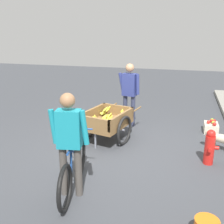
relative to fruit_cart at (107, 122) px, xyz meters
name	(u,v)px	position (x,y,z in m)	size (l,w,h in m)	color
ground_plane	(116,149)	(0.38, 0.31, -0.44)	(24.00, 24.00, 0.00)	#3D3F44
fruit_cart	(107,122)	(0.00, 0.00, 0.00)	(1.78, 1.14, 0.72)	olive
vendor_person	(129,89)	(-1.12, 0.27, 0.51)	(0.27, 0.56, 1.59)	#333851
bicycle	(74,168)	(1.96, 0.05, -0.09)	(1.65, 0.48, 0.85)	black
cyclist_person	(69,137)	(2.11, 0.08, 0.50)	(0.26, 0.57, 1.57)	#4C4742
dog	(220,138)	(-0.11, 2.37, -0.17)	(0.31, 0.65, 0.40)	beige
fire_hydrant	(210,147)	(0.55, 2.13, -0.11)	(0.25, 0.25, 0.67)	red
mixed_fruit_crate	(211,127)	(-1.15, 2.29, -0.31)	(0.44, 0.32, 0.31)	beige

